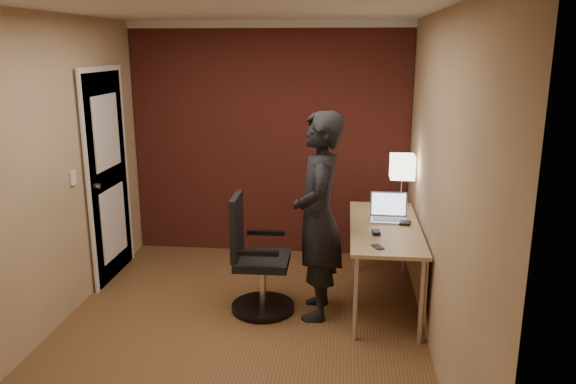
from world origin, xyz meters
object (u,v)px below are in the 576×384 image
object	(u,v)px
wallet	(405,223)
office_chair	(255,262)
desk	(393,240)
phone	(378,247)
mouse	(376,233)
desk_lamp	(402,167)
person	(318,217)
laptop	(389,212)

from	to	relation	value
wallet	office_chair	size ratio (longest dim) A/B	0.11
desk	phone	size ratio (longest dim) A/B	13.04
mouse	office_chair	size ratio (longest dim) A/B	0.10
desk	office_chair	size ratio (longest dim) A/B	1.49
desk_lamp	wallet	xyz separation A→B (m)	(0.01, -0.43, -0.41)
phone	office_chair	world-z (taller)	office_chair
phone	person	xyz separation A→B (m)	(-0.48, 0.30, 0.14)
desk	desk_lamp	size ratio (longest dim) A/B	2.80
wallet	person	bearing A→B (deg)	-157.18
mouse	office_chair	world-z (taller)	office_chair
desk_lamp	phone	distance (m)	1.15
desk_lamp	office_chair	distance (m)	1.63
desk_lamp	wallet	size ratio (longest dim) A/B	4.86
mouse	person	bearing A→B (deg)	175.19
desk_lamp	mouse	distance (m)	0.87
office_chair	desk_lamp	bearing A→B (deg)	30.22
phone	person	bearing A→B (deg)	123.68
desk	person	distance (m)	0.74
laptop	phone	distance (m)	0.77
laptop	office_chair	distance (m)	1.28
office_chair	person	bearing A→B (deg)	0.13
office_chair	mouse	bearing A→B (deg)	0.61
mouse	laptop	bearing A→B (deg)	67.81
desk_lamp	mouse	world-z (taller)	desk_lamp
wallet	person	world-z (taller)	person
wallet	office_chair	xyz separation A→B (m)	(-1.28, -0.32, -0.29)
desk	mouse	xyz separation A→B (m)	(-0.16, -0.25, 0.14)
desk	phone	distance (m)	0.60
phone	person	world-z (taller)	person
laptop	mouse	world-z (taller)	laptop
desk	mouse	world-z (taller)	mouse
wallet	desk_lamp	bearing A→B (deg)	91.08
mouse	person	size ratio (longest dim) A/B	0.06
desk_lamp	phone	size ratio (longest dim) A/B	4.65
desk	laptop	bearing A→B (deg)	99.43
office_chair	phone	bearing A→B (deg)	-16.68
desk	desk_lamp	world-z (taller)	desk_lamp
mouse	person	xyz separation A→B (m)	(-0.48, -0.01, 0.13)
desk_lamp	laptop	world-z (taller)	desk_lamp
desk_lamp	mouse	xyz separation A→B (m)	(-0.26, -0.73, -0.40)
laptop	office_chair	world-z (taller)	office_chair
desk	person	bearing A→B (deg)	-157.88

